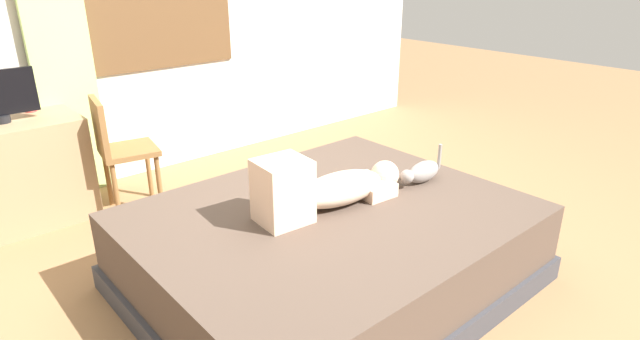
# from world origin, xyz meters

# --- Properties ---
(ground_plane) EXTENTS (16.00, 16.00, 0.00)m
(ground_plane) POSITION_xyz_m (0.00, 0.00, 0.00)
(ground_plane) COLOR olive
(bed) EXTENTS (2.10, 1.71, 0.47)m
(bed) POSITION_xyz_m (-0.08, -0.04, 0.23)
(bed) COLOR #38383D
(bed) RESTS_ON ground
(person_lying) EXTENTS (0.94, 0.33, 0.34)m
(person_lying) POSITION_xyz_m (-0.07, 0.00, 0.59)
(person_lying) COLOR #CCB299
(person_lying) RESTS_ON bed
(cat) EXTENTS (0.36, 0.11, 0.21)m
(cat) POSITION_xyz_m (0.60, -0.13, 0.54)
(cat) COLOR gray
(cat) RESTS_ON bed
(desk) EXTENTS (0.90, 0.56, 0.74)m
(desk) POSITION_xyz_m (-1.21, 1.96, 0.37)
(desk) COLOR #997A56
(desk) RESTS_ON ground
(cup) EXTENTS (0.08, 0.08, 0.10)m
(cup) POSITION_xyz_m (-1.00, 2.14, 0.79)
(cup) COLOR #B23D38
(cup) RESTS_ON desk
(chair_by_desk) EXTENTS (0.44, 0.44, 0.86)m
(chair_by_desk) POSITION_xyz_m (-0.59, 1.67, 0.51)
(chair_by_desk) COLOR brown
(chair_by_desk) RESTS_ON ground
(curtain_left) EXTENTS (0.44, 0.06, 2.32)m
(curtain_left) POSITION_xyz_m (-0.71, 2.24, 1.16)
(curtain_left) COLOR #ADCC75
(curtain_left) RESTS_ON ground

